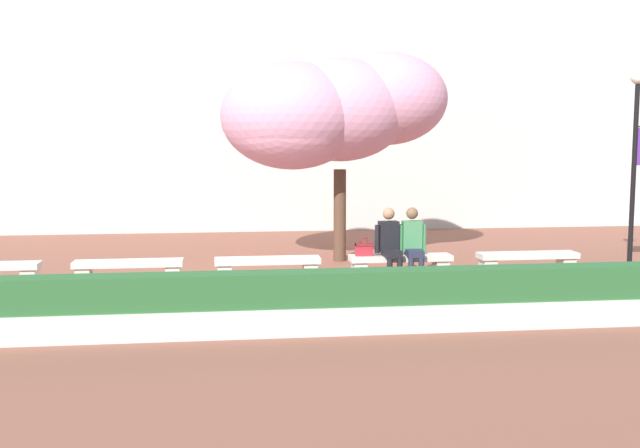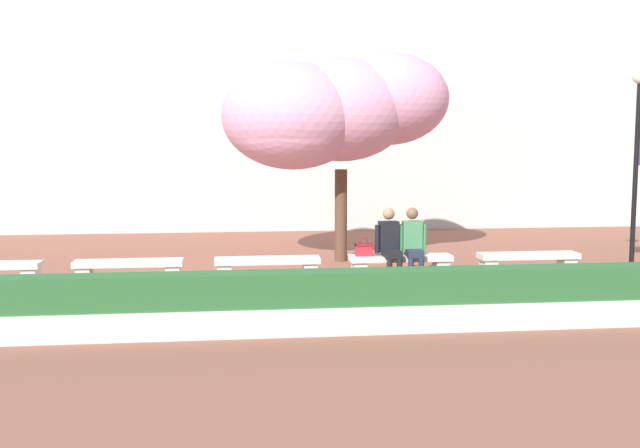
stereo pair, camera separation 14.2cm
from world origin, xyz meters
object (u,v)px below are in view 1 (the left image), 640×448
object	(u,v)px
lamp_post_with_banner	(635,151)
cherry_tree_main	(332,110)
stone_bench_near_east	(400,263)
stone_bench_east_end	(527,260)
person_seated_right	(413,241)
stone_bench_center	(268,266)
stone_bench_near_west	(129,269)
handbag	(364,249)
person_seated_left	(390,242)

from	to	relation	value
lamp_post_with_banner	cherry_tree_main	bearing A→B (deg)	160.52
stone_bench_near_east	stone_bench_east_end	bearing A→B (deg)	0.00
stone_bench_near_east	person_seated_right	world-z (taller)	person_seated_right
stone_bench_near_east	stone_bench_center	bearing A→B (deg)	180.00
lamp_post_with_banner	stone_bench_center	bearing A→B (deg)	-177.24
stone_bench_near_west	handbag	bearing A→B (deg)	-0.25
stone_bench_near_west	lamp_post_with_banner	world-z (taller)	lamp_post_with_banner
stone_bench_east_end	person_seated_left	world-z (taller)	person_seated_left
cherry_tree_main	stone_bench_east_end	bearing A→B (deg)	-34.66
stone_bench_near_east	handbag	world-z (taller)	handbag
stone_bench_center	person_seated_left	world-z (taller)	person_seated_left
person_seated_right	handbag	distance (m)	0.88
handbag	cherry_tree_main	size ratio (longest dim) A/B	0.07
person_seated_right	handbag	bearing A→B (deg)	177.65
stone_bench_near_west	stone_bench_center	xyz separation A→B (m)	(2.35, 0.00, 0.00)
stone_bench_near_east	cherry_tree_main	bearing A→B (deg)	111.96
stone_bench_near_west	handbag	world-z (taller)	handbag
stone_bench_center	cherry_tree_main	xyz separation A→B (m)	(1.44, 2.26, 2.77)
handbag	stone_bench_near_east	bearing A→B (deg)	1.55
stone_bench_east_end	person_seated_left	xyz separation A→B (m)	(-2.56, -0.05, 0.39)
stone_bench_center	cherry_tree_main	world-z (taller)	cherry_tree_main
stone_bench_east_end	person_seated_right	world-z (taller)	person_seated_right
stone_bench_center	cherry_tree_main	bearing A→B (deg)	57.38
stone_bench_center	handbag	xyz separation A→B (m)	(1.69, -0.02, 0.28)
cherry_tree_main	lamp_post_with_banner	world-z (taller)	cherry_tree_main
stone_bench_near_east	cherry_tree_main	world-z (taller)	cherry_tree_main
stone_bench_near_east	lamp_post_with_banner	size ratio (longest dim) A/B	0.48
stone_bench_near_east	cherry_tree_main	size ratio (longest dim) A/B	0.39
person_seated_right	cherry_tree_main	size ratio (longest dim) A/B	0.28
stone_bench_east_end	stone_bench_near_west	bearing A→B (deg)	180.00
stone_bench_near_west	stone_bench_center	bearing A→B (deg)	0.00
stone_bench_center	lamp_post_with_banner	distance (m)	7.17
handbag	lamp_post_with_banner	distance (m)	5.47
stone_bench_center	person_seated_left	xyz separation A→B (m)	(2.15, -0.05, 0.39)
cherry_tree_main	stone_bench_near_east	bearing A→B (deg)	-68.04
stone_bench_near_east	stone_bench_east_end	world-z (taller)	same
person_seated_right	stone_bench_east_end	bearing A→B (deg)	1.43
person_seated_left	person_seated_right	xyz separation A→B (m)	(0.41, -0.00, 0.00)
handbag	person_seated_right	bearing A→B (deg)	-2.35
person_seated_left	stone_bench_near_east	bearing A→B (deg)	14.57
stone_bench_east_end	cherry_tree_main	world-z (taller)	cherry_tree_main
person_seated_left	cherry_tree_main	distance (m)	3.39
person_seated_right	lamp_post_with_banner	size ratio (longest dim) A/B	0.34
stone_bench_near_west	person_seated_right	bearing A→B (deg)	-0.62
stone_bench_near_west	cherry_tree_main	size ratio (longest dim) A/B	0.39
stone_bench_near_east	person_seated_right	xyz separation A→B (m)	(0.21, -0.05, 0.39)
person_seated_left	lamp_post_with_banner	bearing A→B (deg)	4.65
stone_bench_center	stone_bench_near_east	size ratio (longest dim) A/B	1.00
person_seated_left	cherry_tree_main	bearing A→B (deg)	106.96
person_seated_right	person_seated_left	bearing A→B (deg)	179.98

